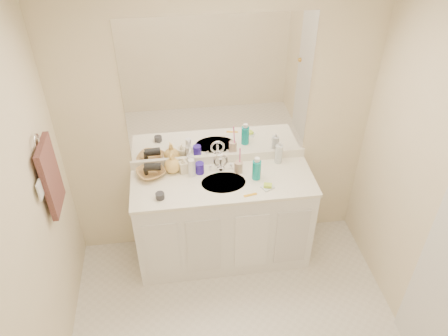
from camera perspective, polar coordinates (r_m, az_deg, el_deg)
The scene contains 27 objects.
ceiling at distance 1.95m, azimuth 4.09°, elevation 14.87°, with size 2.60×2.60×0.02m, color white.
wall_back at distance 3.64m, azimuth -0.71°, elevation 4.94°, with size 2.60×0.02×2.40m, color #F4E4BF.
wall_left at distance 2.77m, azimuth -25.18°, elevation -11.82°, with size 0.02×2.60×2.40m, color #F4E4BF.
vanity_cabinet at distance 3.90m, azimuth -0.10°, elevation -6.92°, with size 1.50×0.55×0.85m, color white.
countertop at distance 3.61m, azimuth -0.11°, elevation -1.88°, with size 1.52×0.57×0.03m, color white.
backsplash at distance 3.78m, azimuth -0.65°, elevation 1.22°, with size 1.52×0.03×0.08m, color white.
sink_basin at distance 3.59m, azimuth -0.07°, elevation -2.04°, with size 0.37×0.37×0.02m, color silver.
faucet at distance 3.69m, azimuth -0.45°, elevation 0.51°, with size 0.02×0.02×0.11m, color silver.
mirror at distance 3.46m, azimuth -0.74°, elevation 9.95°, with size 1.48×0.01×1.20m, color white.
blue_mug at distance 3.66m, azimuth -3.18°, elevation -0.01°, with size 0.07×0.07×0.10m, color #2B179E.
tan_cup at distance 3.68m, azimuth 1.91°, elevation 0.14°, with size 0.07×0.07×0.10m, color #C7A88C.
toothbrush at distance 3.62m, azimuth 2.09°, elevation 1.45°, with size 0.01×0.01×0.20m, color #EC3E97.
mouthwash_bottle at distance 3.59m, azimuth 4.27°, elevation -0.26°, with size 0.07×0.07×0.17m, color #0C9A99.
clear_pump_bottle at distance 3.79m, azimuth 7.15°, elevation 1.83°, with size 0.07×0.07×0.17m, color silver.
soap_dish at distance 3.55m, azimuth 5.72°, elevation -2.51°, with size 0.10×0.08×0.01m, color silver.
green_soap at distance 3.54m, azimuth 5.74°, elevation -2.27°, with size 0.07×0.05×0.02m, color #BAE738.
orange_comb at distance 3.47m, azimuth 3.46°, elevation -3.53°, with size 0.11×0.02×0.00m, color gold.
dark_jar at distance 3.45m, azimuth -8.36°, elevation -3.62°, with size 0.07×0.07×0.05m, color #2E2E34.
extra_white_bottle at distance 3.62m, azimuth -4.30°, elevation 0.01°, with size 0.05×0.05×0.16m, color white.
soap_bottle_white at distance 3.68m, azimuth -4.40°, elevation 1.05°, with size 0.08×0.08×0.20m, color white.
soap_bottle_cream at distance 3.67m, azimuth -5.34°, elevation 0.41°, with size 0.07×0.07×0.15m, color #F8EDCA.
soap_bottle_yellow at distance 3.68m, azimuth -6.78°, elevation 0.67°, with size 0.14×0.14×0.18m, color #F4C25F.
wicker_basket at distance 3.69m, azimuth -9.52°, elevation -0.62°, with size 0.23×0.23×0.06m, color #B18147.
hair_dryer at distance 3.66m, azimuth -9.30°, elevation 0.17°, with size 0.07×0.07×0.13m, color black.
towel_ring at distance 3.12m, azimuth -23.27°, elevation 3.23°, with size 0.11×0.11×0.01m, color silver.
hand_towel at distance 3.28m, azimuth -21.69°, elevation -1.09°, with size 0.04×0.32×0.55m, color #442624.
switch_plate at distance 3.10m, azimuth -22.90°, elevation -2.65°, with size 0.01×0.09×0.13m, color white.
Camera 1 is at (-0.38, -1.76, 3.13)m, focal length 35.00 mm.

